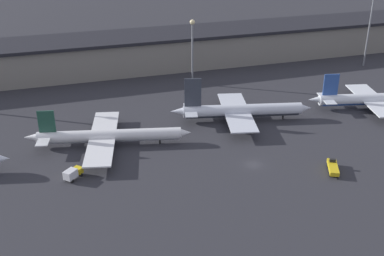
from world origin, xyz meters
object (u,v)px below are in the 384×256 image
airplane_1 (108,136)px  airplane_3 (377,99)px  service_vehicle_2 (73,173)px  airplane_2 (241,111)px  service_vehicle_0 (333,167)px

airplane_1 → airplane_3: size_ratio=0.99×
service_vehicle_2 → airplane_2: bearing=-23.9°
airplane_3 → service_vehicle_0: 47.85m
airplane_2 → airplane_3: size_ratio=0.95×
airplane_2 → service_vehicle_0: airplane_2 is taller
airplane_1 → service_vehicle_0: airplane_1 is taller
airplane_2 → service_vehicle_2: bearing=-146.4°
service_vehicle_0 → service_vehicle_2: size_ratio=1.48×
airplane_3 → service_vehicle_0: size_ratio=6.01×
airplane_3 → service_vehicle_0: (-35.88, -31.61, -1.87)m
airplane_3 → service_vehicle_0: bearing=-125.9°
service_vehicle_0 → service_vehicle_2: (-62.20, 15.65, 0.36)m
airplane_1 → airplane_2: bearing=19.0°
airplane_1 → service_vehicle_2: airplane_1 is taller
airplane_1 → airplane_2: size_ratio=1.04×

